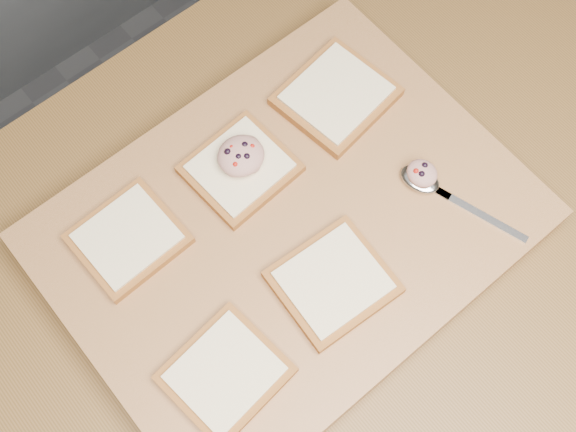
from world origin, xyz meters
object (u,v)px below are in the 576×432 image
at_px(cutting_board, 288,229).
at_px(bread_far_center, 240,169).
at_px(tuna_salad_dollop, 241,156).
at_px(spoon, 429,184).

relative_size(cutting_board, bread_far_center, 4.40).
height_order(cutting_board, bread_far_center, bread_far_center).
relative_size(cutting_board, tuna_salad_dollop, 9.47).
bearing_deg(cutting_board, tuna_salad_dollop, 87.45).
bearing_deg(spoon, bread_far_center, 135.38).
bearing_deg(spoon, tuna_salad_dollop, 133.81).
bearing_deg(spoon, cutting_board, 156.14).
height_order(cutting_board, spoon, spoon).
distance_m(cutting_board, tuna_salad_dollop, 0.10).
xyz_separation_m(bread_far_center, spoon, (0.16, -0.16, -0.00)).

